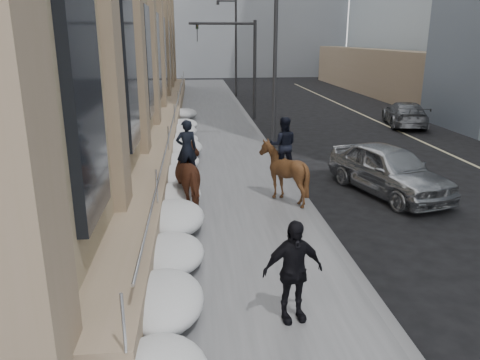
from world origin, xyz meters
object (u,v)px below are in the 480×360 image
mounted_horse_right (283,167)px  car_silver (389,169)px  pedestrian (293,271)px  car_grey (405,114)px  mounted_horse_left (193,174)px

mounted_horse_right → car_silver: mounted_horse_right is taller
mounted_horse_right → car_silver: bearing=-163.2°
mounted_horse_right → car_silver: size_ratio=0.53×
pedestrian → car_grey: 21.74m
mounted_horse_right → pedestrian: mounted_horse_right is taller
pedestrian → car_silver: 8.46m
mounted_horse_left → car_silver: mounted_horse_left is taller
mounted_horse_right → car_grey: mounted_horse_right is taller
car_silver → pedestrian: bearing=-140.1°
car_silver → car_grey: 13.32m
mounted_horse_left → pedestrian: size_ratio=1.37×
pedestrian → car_silver: bearing=46.5°
mounted_horse_right → car_grey: (9.57, 12.56, -0.46)m
pedestrian → car_grey: bearing=51.0°
mounted_horse_left → car_grey: (12.33, 12.92, -0.42)m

